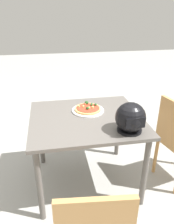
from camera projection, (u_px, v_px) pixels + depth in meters
The scene contains 5 objects.
ground_plane at pixel (86, 180), 2.32m from camera, with size 14.00×14.00×0.00m, color #9E9E99.
dining_table at pixel (86, 126), 2.04m from camera, with size 1.01×0.89×0.74m.
pizza_plate at pixel (88, 110), 2.12m from camera, with size 0.31×0.31×0.01m, color white.
pizza at pixel (88, 108), 2.12m from camera, with size 0.25×0.25×0.05m.
motorcycle_helmet at pixel (130, 118), 1.73m from camera, with size 0.24×0.24×0.24m.
Camera 1 is at (0.30, 1.76, 1.65)m, focal length 35.35 mm.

